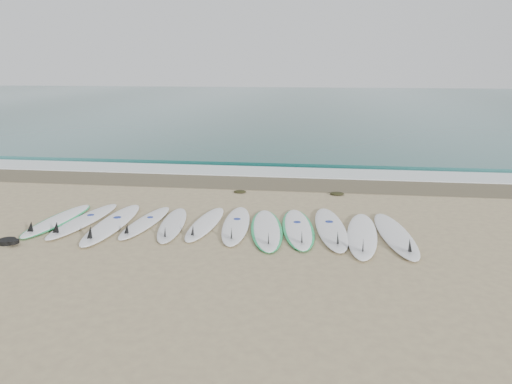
# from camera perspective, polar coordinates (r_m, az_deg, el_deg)

# --- Properties ---
(ground) EXTENTS (120.00, 120.00, 0.00)m
(ground) POSITION_cam_1_polar(r_m,az_deg,el_deg) (10.30, -4.24, -4.18)
(ground) COLOR tan
(ocean) EXTENTS (120.00, 55.00, 0.03)m
(ocean) POSITION_cam_1_polar(r_m,az_deg,el_deg) (42.21, 4.91, 10.06)
(ocean) COLOR #205553
(ocean) RESTS_ON ground
(wet_sand_band) EXTENTS (120.00, 1.80, 0.01)m
(wet_sand_band) POSITION_cam_1_polar(r_m,az_deg,el_deg) (14.18, -0.87, 1.12)
(wet_sand_band) COLOR brown
(wet_sand_band) RESTS_ON ground
(foam_band) EXTENTS (120.00, 1.40, 0.04)m
(foam_band) POSITION_cam_1_polar(r_m,az_deg,el_deg) (15.53, -0.10, 2.36)
(foam_band) COLOR silver
(foam_band) RESTS_ON ground
(wave_crest) EXTENTS (120.00, 1.00, 0.10)m
(wave_crest) POSITION_cam_1_polar(r_m,az_deg,el_deg) (16.98, 0.58, 3.52)
(wave_crest) COLOR #205553
(wave_crest) RESTS_ON ground
(surfboard_0) EXTENTS (0.77, 2.46, 0.31)m
(surfboard_0) POSITION_cam_1_polar(r_m,az_deg,el_deg) (11.46, -21.83, -3.03)
(surfboard_0) COLOR white
(surfboard_0) RESTS_ON ground
(surfboard_1) EXTENTS (0.81, 2.63, 0.33)m
(surfboard_1) POSITION_cam_1_polar(r_m,az_deg,el_deg) (11.20, -19.25, -3.12)
(surfboard_1) COLOR white
(surfboard_1) RESTS_ON ground
(surfboard_2) EXTENTS (0.64, 2.85, 0.36)m
(surfboard_2) POSITION_cam_1_polar(r_m,az_deg,el_deg) (10.78, -16.26, -3.54)
(surfboard_2) COLOR white
(surfboard_2) RESTS_ON ground
(surfboard_3) EXTENTS (0.68, 2.34, 0.30)m
(surfboard_3) POSITION_cam_1_polar(r_m,az_deg,el_deg) (10.74, -12.64, -3.42)
(surfboard_3) COLOR white
(surfboard_3) RESTS_ON ground
(surfboard_4) EXTENTS (0.80, 2.39, 0.30)m
(surfboard_4) POSITION_cam_1_polar(r_m,az_deg,el_deg) (10.48, -9.58, -3.71)
(surfboard_4) COLOR silver
(surfboard_4) RESTS_ON ground
(surfboard_5) EXTENTS (0.62, 2.37, 0.30)m
(surfboard_5) POSITION_cam_1_polar(r_m,az_deg,el_deg) (10.45, -5.89, -3.64)
(surfboard_5) COLOR white
(surfboard_5) RESTS_ON ground
(surfboard_6) EXTENTS (0.75, 2.62, 0.33)m
(surfboard_6) POSITION_cam_1_polar(r_m,az_deg,el_deg) (10.30, -2.33, -3.81)
(surfboard_6) COLOR white
(surfboard_6) RESTS_ON ground
(surfboard_7) EXTENTS (1.02, 2.70, 0.33)m
(surfboard_7) POSITION_cam_1_polar(r_m,az_deg,el_deg) (10.07, 1.22, -4.28)
(surfboard_7) COLOR white
(surfboard_7) RESTS_ON ground
(surfboard_8) EXTENTS (0.95, 2.67, 0.33)m
(surfboard_8) POSITION_cam_1_polar(r_m,az_deg,el_deg) (10.16, 4.83, -4.16)
(surfboard_8) COLOR white
(surfboard_8) RESTS_ON ground
(surfboard_9) EXTENTS (0.88, 2.85, 0.36)m
(surfboard_9) POSITION_cam_1_polar(r_m,az_deg,el_deg) (10.18, 8.59, -4.16)
(surfboard_9) COLOR white
(surfboard_9) RESTS_ON ground
(surfboard_10) EXTENTS (0.75, 2.81, 0.36)m
(surfboard_10) POSITION_cam_1_polar(r_m,az_deg,el_deg) (9.92, 12.03, -4.84)
(surfboard_10) COLOR white
(surfboard_10) RESTS_ON ground
(surfboard_11) EXTENTS (0.87, 2.82, 0.35)m
(surfboard_11) POSITION_cam_1_polar(r_m,az_deg,el_deg) (10.07, 15.71, -4.78)
(surfboard_11) COLOR white
(surfboard_11) RESTS_ON ground
(seaweed_near) EXTENTS (0.32, 0.25, 0.06)m
(seaweed_near) POSITION_cam_1_polar(r_m,az_deg,el_deg) (13.06, -1.85, 0.05)
(seaweed_near) COLOR black
(seaweed_near) RESTS_ON ground
(seaweed_far) EXTENTS (0.37, 0.28, 0.07)m
(seaweed_far) POSITION_cam_1_polar(r_m,az_deg,el_deg) (13.00, 9.24, -0.18)
(seaweed_far) COLOR black
(seaweed_far) RESTS_ON ground
(leash_coil) EXTENTS (0.46, 0.36, 0.11)m
(leash_coil) POSITION_cam_1_polar(r_m,az_deg,el_deg) (10.49, -26.43, -5.08)
(leash_coil) COLOR black
(leash_coil) RESTS_ON ground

